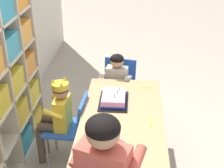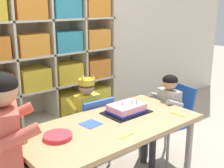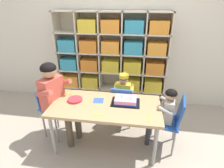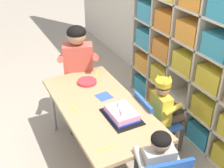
{
  "view_description": "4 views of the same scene",
  "coord_description": "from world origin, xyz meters",
  "px_view_note": "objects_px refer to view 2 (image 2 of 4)",
  "views": [
    {
      "loc": [
        -2.09,
        -0.07,
        2.0
      ],
      "look_at": [
        0.07,
        0.09,
        0.86
      ],
      "focal_mm": 50.97,
      "sensor_mm": 36.0,
      "label": 1
    },
    {
      "loc": [
        -1.22,
        -1.45,
        1.43
      ],
      "look_at": [
        0.11,
        0.12,
        0.85
      ],
      "focal_mm": 46.54,
      "sensor_mm": 36.0,
      "label": 2
    },
    {
      "loc": [
        0.34,
        -1.81,
        1.75
      ],
      "look_at": [
        0.06,
        0.1,
        0.84
      ],
      "focal_mm": 28.75,
      "sensor_mm": 36.0,
      "label": 3
    },
    {
      "loc": [
        1.92,
        -0.85,
        2.04
      ],
      "look_at": [
        0.12,
        0.05,
        0.86
      ],
      "focal_mm": 47.65,
      "sensor_mm": 36.0,
      "label": 4
    }
  ],
  "objects_px": {
    "activity_table": "(110,130)",
    "fork_beside_plate_stack": "(177,114)",
    "guest_at_table_side": "(164,108)",
    "fork_near_cake_tray": "(27,136)",
    "adult_helper_seated": "(17,140)",
    "classroom_chair_blue": "(92,126)",
    "child_with_crown": "(84,108)",
    "fork_near_child_seat": "(126,136)",
    "classroom_chair_guest_side": "(173,116)",
    "birthday_cake_on_tray": "(126,109)",
    "paper_plate_stack": "(58,136)"
  },
  "relations": [
    {
      "from": "classroom_chair_blue",
      "to": "child_with_crown",
      "type": "bearing_deg",
      "value": -89.69
    },
    {
      "from": "activity_table",
      "to": "fork_near_child_seat",
      "type": "relative_size",
      "value": 10.51
    },
    {
      "from": "classroom_chair_guest_side",
      "to": "birthday_cake_on_tray",
      "type": "relative_size",
      "value": 2.08
    },
    {
      "from": "activity_table",
      "to": "birthday_cake_on_tray",
      "type": "distance_m",
      "value": 0.26
    },
    {
      "from": "guest_at_table_side",
      "to": "fork_near_child_seat",
      "type": "bearing_deg",
      "value": -56.37
    },
    {
      "from": "fork_near_child_seat",
      "to": "guest_at_table_side",
      "type": "bearing_deg",
      "value": 17.01
    },
    {
      "from": "guest_at_table_side",
      "to": "fork_beside_plate_stack",
      "type": "distance_m",
      "value": 0.36
    },
    {
      "from": "child_with_crown",
      "to": "fork_beside_plate_stack",
      "type": "bearing_deg",
      "value": 117.58
    },
    {
      "from": "guest_at_table_side",
      "to": "fork_near_cake_tray",
      "type": "distance_m",
      "value": 1.24
    },
    {
      "from": "adult_helper_seated",
      "to": "paper_plate_stack",
      "type": "bearing_deg",
      "value": -73.85
    },
    {
      "from": "fork_beside_plate_stack",
      "to": "fork_near_cake_tray",
      "type": "height_order",
      "value": "same"
    },
    {
      "from": "activity_table",
      "to": "adult_helper_seated",
      "type": "relative_size",
      "value": 1.22
    },
    {
      "from": "guest_at_table_side",
      "to": "fork_near_cake_tray",
      "type": "xyz_separation_m",
      "value": [
        -1.24,
        0.11,
        0.08
      ]
    },
    {
      "from": "guest_at_table_side",
      "to": "fork_near_child_seat",
      "type": "relative_size",
      "value": 6.6
    },
    {
      "from": "classroom_chair_guest_side",
      "to": "birthday_cake_on_tray",
      "type": "bearing_deg",
      "value": -79.56
    },
    {
      "from": "child_with_crown",
      "to": "adult_helper_seated",
      "type": "distance_m",
      "value": 0.97
    },
    {
      "from": "guest_at_table_side",
      "to": "classroom_chair_blue",
      "type": "bearing_deg",
      "value": -111.9
    },
    {
      "from": "classroom_chair_guest_side",
      "to": "fork_near_cake_tray",
      "type": "bearing_deg",
      "value": -84.17
    },
    {
      "from": "adult_helper_seated",
      "to": "fork_beside_plate_stack",
      "type": "relative_size",
      "value": 7.78
    },
    {
      "from": "fork_near_child_seat",
      "to": "paper_plate_stack",
      "type": "bearing_deg",
      "value": 137.37
    },
    {
      "from": "classroom_chair_guest_side",
      "to": "classroom_chair_blue",
      "type": "bearing_deg",
      "value": -108.88
    },
    {
      "from": "activity_table",
      "to": "classroom_chair_guest_side",
      "type": "xyz_separation_m",
      "value": [
        0.81,
        0.08,
        -0.13
      ]
    },
    {
      "from": "classroom_chair_blue",
      "to": "fork_beside_plate_stack",
      "type": "relative_size",
      "value": 4.76
    },
    {
      "from": "birthday_cake_on_tray",
      "to": "activity_table",
      "type": "bearing_deg",
      "value": -160.11
    },
    {
      "from": "classroom_chair_blue",
      "to": "guest_at_table_side",
      "type": "xyz_separation_m",
      "value": [
        0.54,
        -0.35,
        0.14
      ]
    },
    {
      "from": "fork_near_cake_tray",
      "to": "child_with_crown",
      "type": "bearing_deg",
      "value": 59.99
    },
    {
      "from": "guest_at_table_side",
      "to": "paper_plate_stack",
      "type": "bearing_deg",
      "value": -76.07
    },
    {
      "from": "adult_helper_seated",
      "to": "fork_beside_plate_stack",
      "type": "xyz_separation_m",
      "value": [
        1.16,
        -0.25,
        -0.06
      ]
    },
    {
      "from": "fork_beside_plate_stack",
      "to": "fork_near_cake_tray",
      "type": "xyz_separation_m",
      "value": [
        -1.04,
        0.39,
        0.0
      ]
    },
    {
      "from": "paper_plate_stack",
      "to": "fork_beside_plate_stack",
      "type": "bearing_deg",
      "value": -14.56
    },
    {
      "from": "classroom_chair_blue",
      "to": "fork_near_cake_tray",
      "type": "bearing_deg",
      "value": 23.11
    },
    {
      "from": "classroom_chair_blue",
      "to": "guest_at_table_side",
      "type": "distance_m",
      "value": 0.66
    },
    {
      "from": "paper_plate_stack",
      "to": "fork_near_child_seat",
      "type": "xyz_separation_m",
      "value": [
        0.34,
        -0.26,
        -0.01
      ]
    },
    {
      "from": "guest_at_table_side",
      "to": "birthday_cake_on_tray",
      "type": "distance_m",
      "value": 0.49
    },
    {
      "from": "activity_table",
      "to": "adult_helper_seated",
      "type": "height_order",
      "value": "adult_helper_seated"
    },
    {
      "from": "classroom_chair_blue",
      "to": "classroom_chair_guest_side",
      "type": "relative_size",
      "value": 0.92
    },
    {
      "from": "adult_helper_seated",
      "to": "birthday_cake_on_tray",
      "type": "height_order",
      "value": "adult_helper_seated"
    },
    {
      "from": "classroom_chair_blue",
      "to": "adult_helper_seated",
      "type": "bearing_deg",
      "value": 29.26
    },
    {
      "from": "guest_at_table_side",
      "to": "birthday_cake_on_tray",
      "type": "xyz_separation_m",
      "value": [
        -0.47,
        -0.01,
        0.11
      ]
    },
    {
      "from": "classroom_chair_blue",
      "to": "fork_beside_plate_stack",
      "type": "height_order",
      "value": "classroom_chair_blue"
    },
    {
      "from": "child_with_crown",
      "to": "guest_at_table_side",
      "type": "bearing_deg",
      "value": 142.43
    },
    {
      "from": "fork_near_child_seat",
      "to": "fork_beside_plate_stack",
      "type": "height_order",
      "value": "same"
    },
    {
      "from": "classroom_chair_guest_side",
      "to": "child_with_crown",
      "type": "bearing_deg",
      "value": -116.09
    },
    {
      "from": "activity_table",
      "to": "fork_beside_plate_stack",
      "type": "xyz_separation_m",
      "value": [
        0.51,
        -0.19,
        0.05
      ]
    },
    {
      "from": "classroom_chair_guest_side",
      "to": "fork_near_child_seat",
      "type": "bearing_deg",
      "value": -60.04
    },
    {
      "from": "child_with_crown",
      "to": "fork_beside_plate_stack",
      "type": "height_order",
      "value": "child_with_crown"
    },
    {
      "from": "activity_table",
      "to": "birthday_cake_on_tray",
      "type": "relative_size",
      "value": 3.81
    },
    {
      "from": "adult_helper_seated",
      "to": "fork_near_cake_tray",
      "type": "relative_size",
      "value": 8.7
    },
    {
      "from": "classroom_chair_blue",
      "to": "child_with_crown",
      "type": "xyz_separation_m",
      "value": [
        0.01,
        0.11,
        0.13
      ]
    },
    {
      "from": "classroom_chair_guest_side",
      "to": "fork_near_cake_tray",
      "type": "distance_m",
      "value": 1.36
    }
  ]
}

